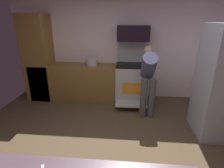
{
  "coord_description": "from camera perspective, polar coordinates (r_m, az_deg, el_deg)",
  "views": [
    {
      "loc": [
        0.32,
        -2.25,
        2.0
      ],
      "look_at": [
        0.09,
        0.3,
        1.05
      ],
      "focal_mm": 28.59,
      "sensor_mm": 36.0,
      "label": 1
    }
  ],
  "objects": [
    {
      "name": "oven_range",
      "position": [
        4.47,
        6.24,
        0.75
      ],
      "size": [
        0.76,
        0.99,
        1.49
      ],
      "color": "#B6B9B6",
      "rests_on": "ground"
    },
    {
      "name": "stock_pot",
      "position": [
        4.44,
        -6.46,
        6.99
      ],
      "size": [
        0.27,
        0.27,
        0.17
      ],
      "primitive_type": "cylinder",
      "color": "#B2B7C5",
      "rests_on": "lower_cabinet_run"
    },
    {
      "name": "person_cook",
      "position": [
        3.78,
        11.54,
        2.43
      ],
      "size": [
        0.31,
        0.65,
        1.44
      ],
      "color": "#505050",
      "rests_on": "ground"
    },
    {
      "name": "lower_cabinet_run",
      "position": [
        4.67,
        -10.37,
        0.62
      ],
      "size": [
        2.4,
        0.6,
        0.9
      ],
      "primitive_type": "cube",
      "color": "brown",
      "rests_on": "ground"
    },
    {
      "name": "ground_plane",
      "position": [
        3.03,
        -2.41,
        -21.15
      ],
      "size": [
        5.2,
        4.8,
        0.02
      ],
      "primitive_type": "cube",
      "color": "brown"
    },
    {
      "name": "wall_back",
      "position": [
        4.65,
        1.1,
        11.71
      ],
      "size": [
        5.2,
        0.12,
        2.6
      ],
      "primitive_type": "cube",
      "color": "silver",
      "rests_on": "ground"
    },
    {
      "name": "microwave",
      "position": [
        4.32,
        6.83,
        15.83
      ],
      "size": [
        0.74,
        0.38,
        0.35
      ],
      "primitive_type": "cube",
      "color": "black",
      "rests_on": "oven_range"
    },
    {
      "name": "cabinet_column",
      "position": [
        4.87,
        -22.36,
        7.6
      ],
      "size": [
        0.6,
        0.6,
        2.1
      ],
      "primitive_type": "cube",
      "color": "brown",
      "rests_on": "ground"
    }
  ]
}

